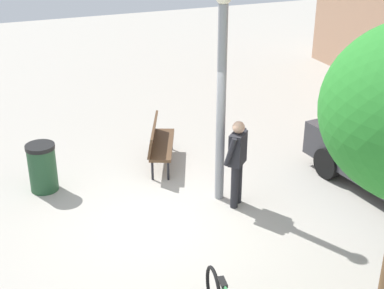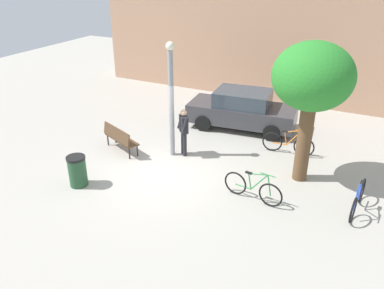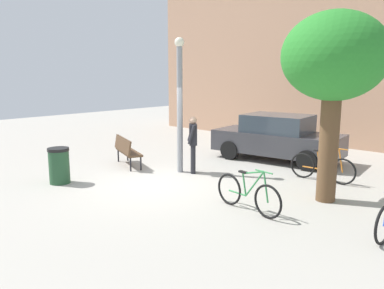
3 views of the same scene
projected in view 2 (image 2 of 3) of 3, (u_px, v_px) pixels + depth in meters
The scene contains 10 objects.
ground_plane at pixel (163, 173), 12.52m from camera, with size 36.00×36.00×0.00m, color #A8A399.
lamppost at pixel (171, 95), 12.77m from camera, with size 0.28×0.28×3.90m.
person_by_lamppost at pixel (184, 129), 13.29m from camera, with size 0.58×0.58×1.67m.
park_bench at pixel (119, 137), 13.70m from camera, with size 1.66×1.05×0.92m.
plaza_tree at pixel (313, 79), 10.86m from camera, with size 2.29×2.29×4.24m.
bicycle_blue at pixel (358, 199), 10.49m from camera, with size 0.23×1.81×0.97m.
bicycle_orange at pixel (288, 144), 13.60m from camera, with size 1.81×0.15×0.97m.
bicycle_green at pixel (253, 188), 10.99m from camera, with size 1.80×0.31×0.97m.
parked_car_charcoal at pixel (242, 110), 15.51m from camera, with size 4.36×2.17×1.55m.
trash_bin at pixel (77, 171), 11.67m from camera, with size 0.56×0.56×0.96m.
Camera 2 is at (5.71, -9.31, 6.26)m, focal length 36.61 mm.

